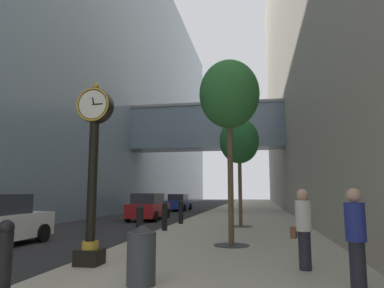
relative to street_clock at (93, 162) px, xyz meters
name	(u,v)px	position (x,y,z in m)	size (l,w,h in m)	color
ground_plane	(205,213)	(-0.54, 21.75, -2.48)	(110.00, 110.00, 0.00)	#262628
sidewalk_right	(247,211)	(2.83, 24.75, -2.41)	(6.74, 80.00, 0.14)	#ADA593
building_block_left	(101,68)	(-11.82, 24.74, 12.02)	(22.91, 80.00, 29.11)	slate
building_block_right	(328,3)	(10.70, 24.75, 16.86)	(9.00, 80.00, 38.67)	#A89E89
street_clock	(93,162)	(0.00, 0.00, 0.00)	(0.84, 0.55, 4.26)	black
bollard_nearest	(4,256)	(-0.18, -2.54, -1.71)	(0.26, 0.26, 1.20)	black
bollard_third	(140,222)	(-0.18, 3.99, -1.71)	(0.26, 0.26, 1.20)	black
bollard_fourth	(165,216)	(-0.18, 7.25, -1.71)	(0.26, 0.26, 1.20)	black
bollard_fifth	(181,211)	(-0.18, 10.51, -1.71)	(0.26, 0.26, 1.20)	black
street_tree_near	(229,96)	(2.95, 3.50, 2.42)	(1.96, 1.96, 5.93)	#333335
street_tree_mid_near	(239,142)	(2.95, 9.57, 1.76)	(1.94, 1.94, 5.26)	#333335
trash_bin	(141,254)	(1.71, -1.41, -1.80)	(0.53, 0.53, 1.05)	#383D42
pedestrian_walking	(303,227)	(4.74, 0.38, -1.44)	(0.50, 0.42, 1.70)	#23232D
pedestrian_by_clock	(356,235)	(5.42, -1.09, -1.43)	(0.44, 0.44, 1.71)	#23232D
car_blue_near	(179,202)	(-3.73, 25.68, -1.71)	(1.97, 4.14, 1.58)	navy
car_red_mid	(149,207)	(-3.15, 14.33, -1.66)	(2.03, 4.67, 1.69)	#AD191E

